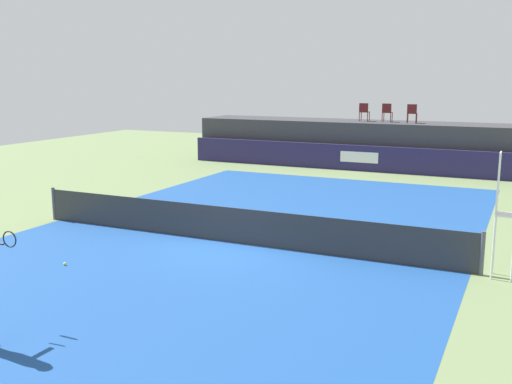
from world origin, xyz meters
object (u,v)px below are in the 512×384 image
(spectator_chair_left, at_px, (387,112))
(umpire_chair, at_px, (501,207))
(tennis_ball, at_px, (65,264))
(spectator_chair_far_left, at_px, (364,111))
(net_post_far, at_px, (482,253))
(spectator_chair_center, at_px, (412,113))
(net_post_near, at_px, (54,204))

(spectator_chair_left, height_order, umpire_chair, spectator_chair_left)
(umpire_chair, xyz_separation_m, tennis_ball, (-9.18, -3.40, -1.55))
(spectator_chair_far_left, bearing_deg, umpire_chair, -64.91)
(net_post_far, bearing_deg, spectator_chair_center, 106.52)
(net_post_near, distance_m, tennis_ball, 4.93)
(spectator_chair_left, xyz_separation_m, tennis_ball, (-3.20, -18.59, -2.66))
(spectator_chair_far_left, distance_m, spectator_chair_left, 1.11)
(net_post_near, bearing_deg, umpire_chair, 0.00)
(net_post_far, distance_m, tennis_ball, 9.51)
(spectator_chair_left, bearing_deg, net_post_far, -69.55)
(umpire_chair, distance_m, net_post_near, 12.76)
(net_post_near, bearing_deg, spectator_chair_left, 66.09)
(spectator_chair_far_left, height_order, spectator_chair_left, same)
(spectator_chair_far_left, bearing_deg, net_post_near, -110.36)
(spectator_chair_center, bearing_deg, spectator_chair_left, 170.15)
(spectator_chair_far_left, relative_size, umpire_chair, 0.32)
(umpire_chair, distance_m, net_post_far, 1.13)
(spectator_chair_far_left, height_order, tennis_ball, spectator_chair_far_left)
(spectator_chair_center, bearing_deg, umpire_chair, -72.39)
(spectator_chair_left, relative_size, net_post_near, 0.89)
(spectator_chair_left, relative_size, net_post_far, 0.89)
(spectator_chair_far_left, height_order, umpire_chair, spectator_chair_far_left)
(spectator_chair_far_left, xyz_separation_m, spectator_chair_center, (2.34, -0.17, 0.00))
(spectator_chair_center, height_order, net_post_near, spectator_chair_center)
(spectator_chair_left, distance_m, net_post_far, 16.36)
(spectator_chair_center, distance_m, tennis_ball, 19.09)
(spectator_chair_center, bearing_deg, net_post_near, -117.99)
(net_post_near, bearing_deg, net_post_far, 0.00)
(spectator_chair_left, xyz_separation_m, net_post_near, (-6.74, -15.19, -2.19))
(spectator_chair_left, relative_size, tennis_ball, 13.06)
(spectator_chair_far_left, xyz_separation_m, net_post_near, (-5.62, -15.15, -2.19))
(spectator_chair_center, xyz_separation_m, tennis_ball, (-4.42, -18.38, -2.66))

